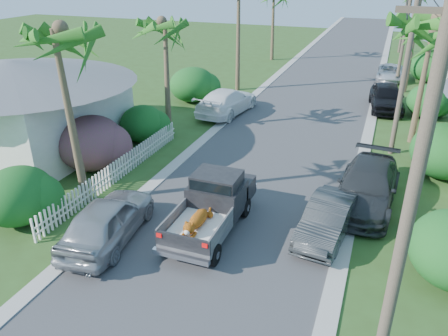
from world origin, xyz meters
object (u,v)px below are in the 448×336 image
at_px(utility_pole_d, 406,8).
at_px(palm_r_b, 432,31).
at_px(parked_car_rm, 367,187).
at_px(house_left, 18,109).
at_px(pickup_truck, 214,202).
at_px(utility_pole_c, 406,26).
at_px(palm_l_a, 56,30).
at_px(utility_pole_b, 406,65).
at_px(palm_l_b, 164,22).
at_px(palm_r_a, 447,20).
at_px(parked_car_rn, 327,219).
at_px(parked_car_lf, 227,102).
at_px(parked_car_rf, 387,97).
at_px(parked_car_ln, 108,220).
at_px(utility_pole_a, 406,225).
at_px(parked_car_rd, 390,73).

bearing_deg(utility_pole_d, palm_r_b, -87.95).
distance_m(parked_car_rm, house_left, 17.80).
distance_m(pickup_truck, utility_pole_c, 25.65).
relative_size(palm_l_a, utility_pole_d, 0.91).
xyz_separation_m(pickup_truck, utility_pole_c, (6.07, 24.67, 3.59)).
height_order(pickup_truck, parked_car_rm, pickup_truck).
height_order(parked_car_rm, house_left, house_left).
height_order(house_left, utility_pole_d, utility_pole_d).
distance_m(parked_car_rm, utility_pole_b, 7.13).
distance_m(pickup_truck, house_left, 13.11).
height_order(palm_l_b, utility_pole_c, utility_pole_c).
relative_size(pickup_truck, palm_r_a, 0.59).
bearing_deg(utility_pole_c, pickup_truck, -103.82).
xyz_separation_m(pickup_truck, palm_l_a, (-5.73, -0.33, 5.92)).
relative_size(parked_car_rm, palm_l_a, 0.68).
relative_size(parked_car_rn, utility_pole_b, 0.46).
height_order(parked_car_lf, palm_r_b, palm_r_b).
distance_m(parked_car_lf, utility_pole_d, 29.01).
xyz_separation_m(parked_car_rn, parked_car_rf, (1.40, 16.61, 0.17)).
height_order(parked_car_ln, utility_pole_d, utility_pole_d).
bearing_deg(utility_pole_a, parked_car_ln, 161.37).
relative_size(parked_car_rn, palm_r_b, 0.58).
relative_size(parked_car_rd, palm_r_a, 0.51).
relative_size(parked_car_lf, palm_r_b, 0.78).
bearing_deg(palm_l_a, parked_car_rd, 67.14).
xyz_separation_m(palm_l_b, utility_pole_a, (12.40, -14.00, -1.55)).
bearing_deg(parked_car_rn, utility_pole_c, 92.04).
distance_m(parked_car_ln, utility_pole_b, 15.53).
bearing_deg(utility_pole_d, house_left, -117.32).
relative_size(parked_car_rn, utility_pole_a, 0.46).
height_order(parked_car_rn, utility_pole_b, utility_pole_b).
distance_m(parked_car_ln, palm_r_a, 12.90).
relative_size(parked_car_rd, palm_r_b, 0.61).
height_order(palm_r_a, utility_pole_b, utility_pole_b).
relative_size(parked_car_ln, utility_pole_c, 0.53).
bearing_deg(utility_pole_a, house_left, 154.18).
xyz_separation_m(palm_r_a, utility_pole_d, (-0.70, 37.00, -2.82)).
bearing_deg(parked_car_rn, parked_car_lf, 131.55).
bearing_deg(utility_pole_a, palm_r_a, 85.00).
bearing_deg(parked_car_rf, palm_r_b, -81.35).
height_order(parked_car_rm, utility_pole_c, utility_pole_c).
relative_size(parked_car_lf, utility_pole_b, 0.63).
bearing_deg(palm_r_a, utility_pole_b, 95.71).
xyz_separation_m(parked_car_rn, palm_r_a, (2.70, 1.86, 6.74)).
xyz_separation_m(parked_car_rd, utility_pole_b, (0.60, -16.57, 3.99)).
xyz_separation_m(palm_r_a, palm_r_b, (0.30, 9.00, -1.47)).
bearing_deg(parked_car_ln, utility_pole_a, 154.35).
distance_m(parked_car_rd, palm_r_b, 15.60).
relative_size(parked_car_rf, utility_pole_b, 0.56).
bearing_deg(pickup_truck, palm_l_b, 126.16).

